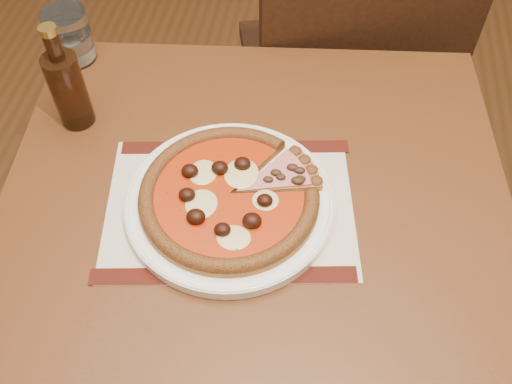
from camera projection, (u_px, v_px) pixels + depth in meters
table at (254, 249)px, 0.95m from camera, size 0.88×0.88×0.75m
chair_far at (346, 72)px, 1.38m from camera, size 0.56×0.56×0.96m
placemat at (230, 206)px, 0.88m from camera, size 0.42×0.33×0.00m
plate at (230, 203)px, 0.87m from camera, size 0.32×0.32×0.02m
pizza at (229, 195)px, 0.85m from camera, size 0.27×0.27×0.04m
ham_slice at (282, 171)px, 0.89m from camera, size 0.13×0.11×0.02m
water_glass at (69, 36)px, 1.06m from camera, size 0.09×0.09×0.10m
bottle at (68, 87)px, 0.93m from camera, size 0.06×0.06×0.19m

